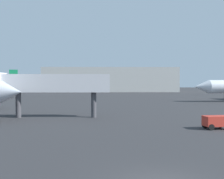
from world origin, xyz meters
TOP-DOWN VIEW (x-y plane):
  - jet_bridge at (-11.31, 22.72)m, footprint 16.54×2.82m
  - baggage_cart at (8.36, 13.92)m, footprint 2.55×1.66m
  - terminal_building at (-0.93, 134.92)m, footprint 74.36×22.99m

SIDE VIEW (x-z plane):
  - baggage_cart at x=8.36m, z-range 0.11..1.41m
  - jet_bridge at x=-11.31m, z-range 1.46..7.43m
  - terminal_building at x=-0.93m, z-range 0.00..13.54m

